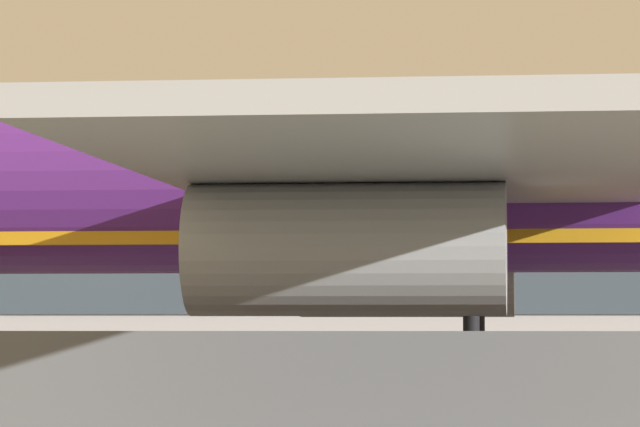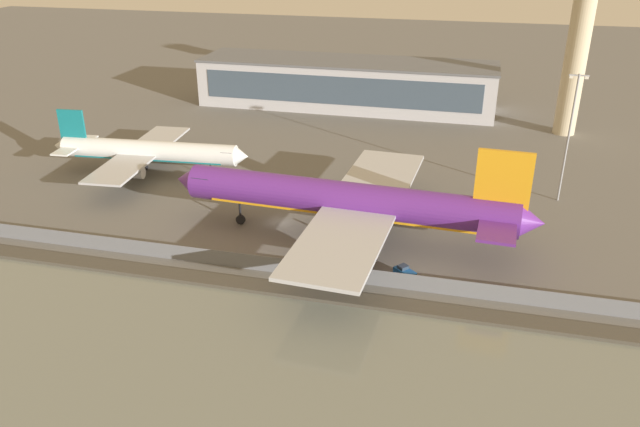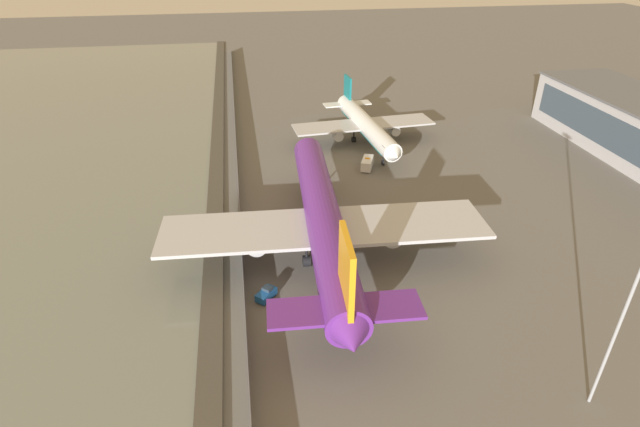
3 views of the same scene
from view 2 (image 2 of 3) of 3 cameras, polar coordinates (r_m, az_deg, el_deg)
name	(u,v)px [view 2 (image 2 of 3)]	position (r m, az deg, el deg)	size (l,w,h in m)	color
ground_plane	(280,222)	(103.74, -3.71, -0.78)	(500.00, 500.00, 0.00)	#66635E
shoreline_seawall	(235,283)	(86.70, -7.81, -6.32)	(320.00, 3.00, 0.50)	#474238
perimeter_fence	(246,261)	(89.82, -6.81, -4.37)	(280.00, 0.10, 2.42)	slate
cargo_jet_purple	(352,201)	(95.27, 2.92, 1.10)	(58.01, 49.73, 16.96)	#602889
passenger_jet_white_teal	(147,152)	(126.40, -15.58, 5.48)	(40.06, 34.13, 12.53)	white
baggage_tug	(405,273)	(88.01, 7.73, -5.39)	(3.46, 3.31, 1.80)	#19519E
ops_van	(208,180)	(119.20, -10.19, 3.04)	(5.61, 3.93, 2.48)	white
control_tower	(582,23)	(154.45, 22.81, 15.72)	(9.95, 9.95, 44.67)	#C6B793
terminal_building	(347,84)	(170.73, 2.45, 11.78)	(78.45, 19.73, 12.37)	#B2B2B7
apron_light_mast_apron_west	(569,132)	(115.53, 21.83, 6.89)	(3.20, 0.40, 22.63)	#93969B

